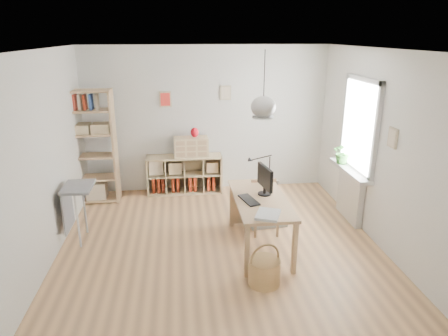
{
  "coord_description": "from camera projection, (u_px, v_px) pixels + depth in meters",
  "views": [
    {
      "loc": [
        -0.52,
        -5.09,
        2.88
      ],
      "look_at": [
        0.1,
        0.3,
        1.05
      ],
      "focal_mm": 32.0,
      "sensor_mm": 36.0,
      "label": 1
    }
  ],
  "objects": [
    {
      "name": "monitor",
      "position": [
        265.0,
        179.0,
        5.5
      ],
      "size": [
        0.19,
        0.47,
        0.41
      ],
      "rotation": [
        0.0,
        0.0,
        0.17
      ],
      "color": "black",
      "rests_on": "desk"
    },
    {
      "name": "wicker_basket",
      "position": [
        264.0,
        271.0,
        4.8
      ],
      "size": [
        0.39,
        0.39,
        0.54
      ],
      "rotation": [
        0.0,
        0.0,
        0.28
      ],
      "color": "tan",
      "rests_on": "ground"
    },
    {
      "name": "storage_chest",
      "position": [
        266.0,
        210.0,
        6.38
      ],
      "size": [
        0.65,
        0.72,
        0.62
      ],
      "rotation": [
        0.0,
        0.0,
        0.11
      ],
      "color": "silver",
      "rests_on": "ground"
    },
    {
      "name": "potted_plant",
      "position": [
        343.0,
        153.0,
        6.49
      ],
      "size": [
        0.38,
        0.35,
        0.36
      ],
      "primitive_type": "imported",
      "rotation": [
        0.0,
        0.0,
        -0.21
      ],
      "color": "#2E6B28",
      "rests_on": "windowsill"
    },
    {
      "name": "radiator",
      "position": [
        350.0,
        195.0,
        6.44
      ],
      "size": [
        0.1,
        0.8,
        0.8
      ],
      "primitive_type": "cube",
      "color": "silver",
      "rests_on": "ground"
    },
    {
      "name": "room_shell",
      "position": [
        263.0,
        107.0,
        5.04
      ],
      "size": [
        4.5,
        4.5,
        4.5
      ],
      "color": "white",
      "rests_on": "ground"
    },
    {
      "name": "yarn_ball",
      "position": [
        265.0,
        182.0,
        5.84
      ],
      "size": [
        0.14,
        0.14,
        0.14
      ],
      "primitive_type": "sphere",
      "color": "#4F0A1B",
      "rests_on": "desk"
    },
    {
      "name": "tall_bookshelf",
      "position": [
        92.0,
        143.0,
        6.89
      ],
      "size": [
        0.8,
        0.38,
        2.0
      ],
      "color": "tan",
      "rests_on": "ground"
    },
    {
      "name": "window_unit",
      "position": [
        360.0,
        126.0,
        6.08
      ],
      "size": [
        0.07,
        1.16,
        1.46
      ],
      "color": "white",
      "rests_on": "ground"
    },
    {
      "name": "paper_tray",
      "position": [
        268.0,
        215.0,
        4.91
      ],
      "size": [
        0.39,
        0.42,
        0.03
      ],
      "primitive_type": "cube",
      "rotation": [
        0.0,
        0.0,
        -0.39
      ],
      "color": "silver",
      "rests_on": "desk"
    },
    {
      "name": "task_lamp",
      "position": [
        258.0,
        165.0,
        5.95
      ],
      "size": [
        0.38,
        0.14,
        0.4
      ],
      "color": "black",
      "rests_on": "desk"
    },
    {
      "name": "drawer_chest",
      "position": [
        191.0,
        147.0,
        7.37
      ],
      "size": [
        0.63,
        0.3,
        0.36
      ],
      "primitive_type": "cube",
      "rotation": [
        0.0,
        0.0,
        0.03
      ],
      "color": "beige",
      "rests_on": "cube_shelf"
    },
    {
      "name": "red_vase",
      "position": [
        195.0,
        132.0,
        7.29
      ],
      "size": [
        0.15,
        0.15,
        0.18
      ],
      "primitive_type": "ellipsoid",
      "color": "#AC0E1B",
      "rests_on": "drawer_chest"
    },
    {
      "name": "keyboard",
      "position": [
        249.0,
        200.0,
        5.36
      ],
      "size": [
        0.25,
        0.43,
        0.02
      ],
      "primitive_type": "cube",
      "rotation": [
        0.0,
        0.0,
        0.27
      ],
      "color": "black",
      "rests_on": "desk"
    },
    {
      "name": "desk",
      "position": [
        260.0,
        204.0,
        5.48
      ],
      "size": [
        0.7,
        1.5,
        0.75
      ],
      "color": "tan",
      "rests_on": "ground"
    },
    {
      "name": "ground",
      "position": [
        220.0,
        244.0,
        5.77
      ],
      "size": [
        4.5,
        4.5,
        0.0
      ],
      "primitive_type": "plane",
      "color": "tan",
      "rests_on": "ground"
    },
    {
      "name": "windowsill",
      "position": [
        350.0,
        170.0,
        6.3
      ],
      "size": [
        0.22,
        1.2,
        0.06
      ],
      "primitive_type": "cube",
      "color": "silver",
      "rests_on": "radiator"
    },
    {
      "name": "chair",
      "position": [
        264.0,
        203.0,
        6.01
      ],
      "size": [
        0.4,
        0.4,
        0.8
      ],
      "rotation": [
        0.0,
        0.0,
        -0.03
      ],
      "color": "gray",
      "rests_on": "ground"
    },
    {
      "name": "cube_shelf",
      "position": [
        183.0,
        177.0,
        7.58
      ],
      "size": [
        1.4,
        0.38,
        0.72
      ],
      "color": "beige",
      "rests_on": "ground"
    },
    {
      "name": "side_table",
      "position": [
        74.0,
        198.0,
        5.66
      ],
      "size": [
        0.4,
        0.55,
        0.85
      ],
      "color": "gray",
      "rests_on": "ground"
    }
  ]
}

